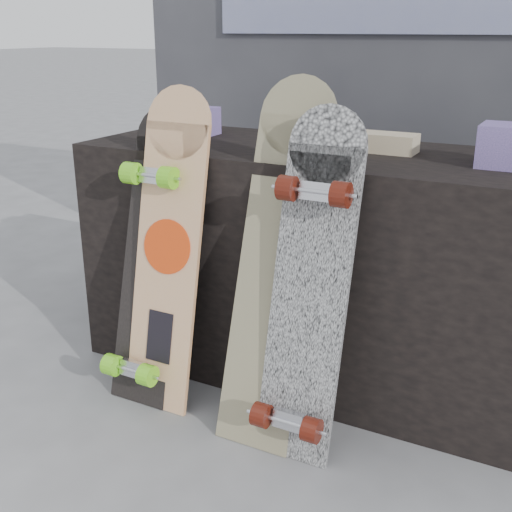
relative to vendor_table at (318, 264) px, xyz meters
The scene contains 10 objects.
ground 0.64m from the vendor_table, 90.00° to the right, with size 60.00×60.00×0.00m, color slate.
vendor_table is the anchor object (origin of this frame).
booth 1.10m from the vendor_table, 90.00° to the left, with size 2.40×0.22×2.20m.
merch_box_purple 0.71m from the vendor_table, behind, with size 0.18×0.12×0.10m, color #454083.
merch_box_small 0.73m from the vendor_table, ahead, with size 0.14×0.14×0.12m, color #454083.
merch_box_flat 0.47m from the vendor_table, 14.30° to the left, with size 0.22×0.10×0.06m, color #D1B78C.
longboard_geisha 0.54m from the vendor_table, 133.60° to the right, with size 0.23×0.24×1.01m.
longboard_celtic 0.39m from the vendor_table, 87.11° to the right, with size 0.24×0.35×1.05m.
longboard_cascadia 0.46m from the vendor_table, 71.11° to the right, with size 0.22×0.31×0.99m.
skateboard_dark 0.58m from the vendor_table, 138.25° to the right, with size 0.21×0.33×0.95m.
Camera 1 is at (0.78, -1.45, 1.18)m, focal length 45.00 mm.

